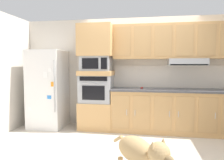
{
  "coord_description": "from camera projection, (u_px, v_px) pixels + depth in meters",
  "views": [
    {
      "loc": [
        0.15,
        -3.74,
        1.43
      ],
      "look_at": [
        -0.53,
        0.28,
        1.13
      ],
      "focal_mm": 33.18,
      "sensor_mm": 36.0,
      "label": 1
    }
  ],
  "objects": [
    {
      "name": "refrigerator",
      "position": [
        48.0,
        89.0,
        4.76
      ],
      "size": [
        0.76,
        0.73,
        1.76
      ],
      "color": "white",
      "rests_on": "ground"
    },
    {
      "name": "oven_base_cabinet",
      "position": [
        97.0,
        115.0,
        4.68
      ],
      "size": [
        0.74,
        0.62,
        0.6
      ],
      "primitive_type": "cube",
      "color": "tan",
      "rests_on": "ground"
    },
    {
      "name": "screwdriver",
      "position": [
        142.0,
        88.0,
        4.47
      ],
      "size": [
        0.16,
        0.14,
        0.03
      ],
      "color": "red",
      "rests_on": "countertop_slab"
    },
    {
      "name": "back_kitchen_wall",
      "position": [
        140.0,
        73.0,
        4.81
      ],
      "size": [
        6.2,
        0.12,
        2.5
      ],
      "primitive_type": "cube",
      "color": "beige",
      "rests_on": "ground"
    },
    {
      "name": "backsplash_panel",
      "position": [
        181.0,
        77.0,
        4.6
      ],
      "size": [
        3.02,
        0.02,
        0.5
      ],
      "primitive_type": "cube",
      "color": "silver",
      "rests_on": "countertop_slab"
    },
    {
      "name": "appliance_upper_cabinet",
      "position": [
        96.0,
        41.0,
        4.56
      ],
      "size": [
        0.74,
        0.62,
        0.68
      ],
      "primitive_type": "cube",
      "color": "tan",
      "rests_on": "microwave"
    },
    {
      "name": "appliance_mid_shelf",
      "position": [
        97.0,
        73.0,
        4.62
      ],
      "size": [
        0.74,
        0.62,
        0.1
      ],
      "primitive_type": "cube",
      "color": "tan",
      "rests_on": "built_in_oven"
    },
    {
      "name": "dog",
      "position": [
        140.0,
        152.0,
        2.37
      ],
      "size": [
        0.73,
        0.72,
        0.66
      ],
      "rotation": [
        0.0,
        0.0,
        -0.78
      ],
      "color": "tan",
      "rests_on": "ground"
    },
    {
      "name": "lower_cabinet_run",
      "position": [
        182.0,
        112.0,
        4.36
      ],
      "size": [
        2.98,
        0.63,
        0.88
      ],
      "color": "tan",
      "rests_on": "ground"
    },
    {
      "name": "countertop_slab",
      "position": [
        183.0,
        90.0,
        4.33
      ],
      "size": [
        3.02,
        0.64,
        0.04
      ],
      "primitive_type": "cube",
      "color": "#4C4C51",
      "rests_on": "lower_cabinet_run"
    },
    {
      "name": "built_in_oven",
      "position": [
        97.0,
        89.0,
        4.64
      ],
      "size": [
        0.7,
        0.62,
        0.6
      ],
      "color": "#A8AAAF",
      "rests_on": "oven_base_cabinet"
    },
    {
      "name": "microwave",
      "position": [
        96.0,
        64.0,
        4.6
      ],
      "size": [
        0.64,
        0.54,
        0.32
      ],
      "color": "#A8AAAF",
      "rests_on": "appliance_mid_shelf"
    },
    {
      "name": "upper_cabinet_with_hood",
      "position": [
        183.0,
        43.0,
        4.38
      ],
      "size": [
        2.98,
        0.48,
        0.88
      ],
      "color": "tan",
      "rests_on": "backsplash_panel"
    },
    {
      "name": "ground_plane",
      "position": [
        138.0,
        143.0,
        3.81
      ],
      "size": [
        9.6,
        9.6,
        0.0
      ],
      "primitive_type": "plane",
      "color": "beige"
    }
  ]
}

